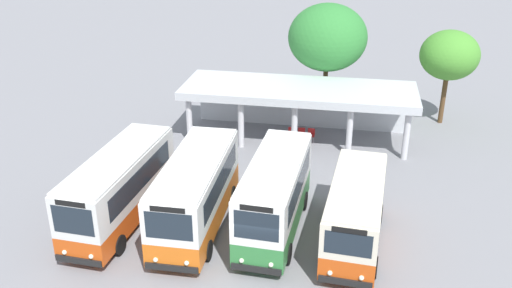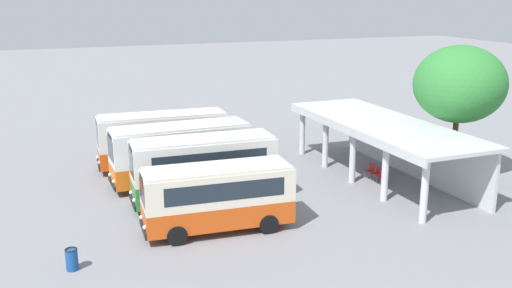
# 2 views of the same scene
# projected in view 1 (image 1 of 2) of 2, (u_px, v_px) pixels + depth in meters

# --- Properties ---
(ground_plane) EXTENTS (180.00, 180.00, 0.00)m
(ground_plane) POSITION_uv_depth(u_px,v_px,m) (258.00, 265.00, 23.07)
(ground_plane) COLOR gray
(city_bus_nearest_orange) EXTENTS (2.67, 8.06, 3.41)m
(city_bus_nearest_orange) POSITION_uv_depth(u_px,v_px,m) (120.00, 186.00, 25.38)
(city_bus_nearest_orange) COLOR black
(city_bus_nearest_orange) RESTS_ON ground
(city_bus_second_in_row) EXTENTS (2.52, 7.91, 3.43)m
(city_bus_second_in_row) POSITION_uv_depth(u_px,v_px,m) (196.00, 191.00, 24.96)
(city_bus_second_in_row) COLOR black
(city_bus_second_in_row) RESTS_ON ground
(city_bus_middle_cream) EXTENTS (2.55, 7.48, 3.53)m
(city_bus_middle_cream) POSITION_uv_depth(u_px,v_px,m) (275.00, 194.00, 24.61)
(city_bus_middle_cream) COLOR black
(city_bus_middle_cream) RESTS_ON ground
(city_bus_fourth_amber) EXTENTS (2.66, 6.98, 3.06)m
(city_bus_fourth_amber) POSITION_uv_depth(u_px,v_px,m) (355.00, 211.00, 23.73)
(city_bus_fourth_amber) COLOR black
(city_bus_fourth_amber) RESTS_ON ground
(terminal_canopy) EXTENTS (14.25, 4.90, 3.40)m
(terminal_canopy) POSITION_uv_depth(u_px,v_px,m) (299.00, 97.00, 34.54)
(terminal_canopy) COLOR silver
(terminal_canopy) RESTS_ON ground
(waiting_chair_end_by_column) EXTENTS (0.45, 0.45, 0.86)m
(waiting_chair_end_by_column) POSITION_uv_depth(u_px,v_px,m) (292.00, 133.00, 34.53)
(waiting_chair_end_by_column) COLOR slate
(waiting_chair_end_by_column) RESTS_ON ground
(waiting_chair_second_from_end) EXTENTS (0.45, 0.45, 0.86)m
(waiting_chair_second_from_end) POSITION_uv_depth(u_px,v_px,m) (301.00, 133.00, 34.45)
(waiting_chair_second_from_end) COLOR slate
(waiting_chair_second_from_end) RESTS_ON ground
(waiting_chair_middle_seat) EXTENTS (0.45, 0.45, 0.86)m
(waiting_chair_middle_seat) POSITION_uv_depth(u_px,v_px,m) (311.00, 134.00, 34.36)
(waiting_chair_middle_seat) COLOR slate
(waiting_chair_middle_seat) RESTS_ON ground
(roadside_tree_behind_canopy) EXTENTS (5.20, 5.20, 7.77)m
(roadside_tree_behind_canopy) POSITION_uv_depth(u_px,v_px,m) (328.00, 38.00, 36.27)
(roadside_tree_behind_canopy) COLOR brown
(roadside_tree_behind_canopy) RESTS_ON ground
(roadside_tree_east_of_canopy) EXTENTS (3.78, 3.78, 6.28)m
(roadside_tree_east_of_canopy) POSITION_uv_depth(u_px,v_px,m) (450.00, 55.00, 35.60)
(roadside_tree_east_of_canopy) COLOR brown
(roadside_tree_east_of_canopy) RESTS_ON ground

